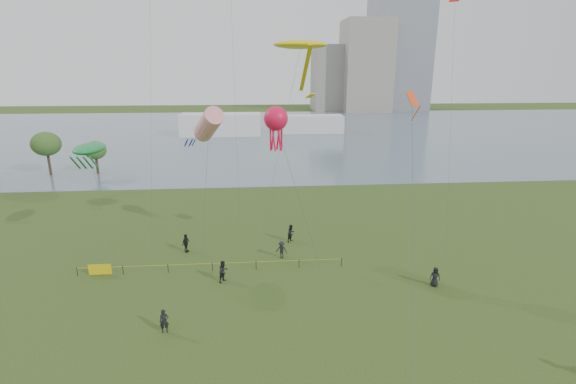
{
  "coord_description": "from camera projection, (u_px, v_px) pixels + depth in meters",
  "views": [
    {
      "loc": [
        -2.67,
        -23.13,
        17.8
      ],
      "look_at": [
        0.0,
        10.0,
        8.0
      ],
      "focal_mm": 26.0,
      "sensor_mm": 36.0,
      "label": 1
    }
  ],
  "objects": [
    {
      "name": "lake",
      "position": [
        264.0,
        132.0,
        122.96
      ],
      "size": [
        400.0,
        120.0,
        0.08
      ],
      "primitive_type": "cube",
      "color": "slate",
      "rests_on": "ground_plane"
    },
    {
      "name": "building_mid",
      "position": [
        366.0,
        66.0,
        180.41
      ],
      "size": [
        20.0,
        20.0,
        38.0
      ],
      "primitive_type": "cube",
      "color": "gray",
      "rests_on": "ground_plane"
    },
    {
      "name": "spectator_b",
      "position": [
        282.0,
        250.0,
        40.69
      ],
      "size": [
        1.29,
        1.01,
        1.74
      ],
      "primitive_type": "imported",
      "rotation": [
        0.0,
        0.0,
        -0.37
      ],
      "color": "black",
      "rests_on": "ground_plane"
    },
    {
      "name": "ground_plane",
      "position": [
        300.0,
        352.0,
        27.36
      ],
      "size": [
        400.0,
        400.0,
        0.0
      ],
      "primitive_type": "plane",
      "color": "#253A12"
    },
    {
      "name": "pavilion_left",
      "position": [
        221.0,
        124.0,
        116.41
      ],
      "size": [
        22.0,
        8.0,
        6.0
      ],
      "primitive_type": "cube",
      "color": "white",
      "rests_on": "ground_plane"
    },
    {
      "name": "building_low",
      "position": [
        331.0,
        78.0,
        186.48
      ],
      "size": [
        16.0,
        18.0,
        28.0
      ],
      "primitive_type": "cube",
      "color": "gray",
      "rests_on": "ground_plane"
    },
    {
      "name": "trees",
      "position": [
        18.0,
        146.0,
        67.6
      ],
      "size": [
        19.76,
        12.21,
        8.97
      ],
      "color": "#342417",
      "rests_on": "ground_plane"
    },
    {
      "name": "pavilion_right",
      "position": [
        312.0,
        124.0,
        121.42
      ],
      "size": [
        18.0,
        7.0,
        5.0
      ],
      "primitive_type": "cube",
      "color": "silver",
      "rests_on": "ground_plane"
    },
    {
      "name": "kite_delta",
      "position": [
        413.0,
        114.0,
        31.04
      ],
      "size": [
        4.65,
        14.93,
        16.21
      ],
      "rotation": [
        0.0,
        0.0,
        0.04
      ],
      "color": "#3F3F42"
    },
    {
      "name": "spectator_f",
      "position": [
        164.0,
        321.0,
        29.15
      ],
      "size": [
        0.71,
        0.54,
        1.76
      ],
      "primitive_type": "imported",
      "rotation": [
        0.0,
        0.0,
        0.2
      ],
      "color": "black",
      "rests_on": "ground_plane"
    },
    {
      "name": "spectator_d",
      "position": [
        435.0,
        277.0,
        35.43
      ],
      "size": [
        0.96,
        0.75,
        1.72
      ],
      "primitive_type": "imported",
      "rotation": [
        0.0,
        0.0,
        -0.27
      ],
      "color": "black",
      "rests_on": "ground_plane"
    },
    {
      "name": "fence",
      "position": [
        144.0,
        268.0,
        37.69
      ],
      "size": [
        24.07,
        0.07,
        1.05
      ],
      "color": "black",
      "rests_on": "ground_plane"
    },
    {
      "name": "spectator_g",
      "position": [
        291.0,
        233.0,
        44.57
      ],
      "size": [
        1.17,
        1.17,
        1.92
      ],
      "primitive_type": "imported",
      "rotation": [
        0.0,
        0.0,
        0.8
      ],
      "color": "black",
      "rests_on": "ground_plane"
    },
    {
      "name": "kite_windsock",
      "position": [
        208.0,
        125.0,
        41.7
      ],
      "size": [
        4.33,
        5.65,
        14.46
      ],
      "rotation": [
        0.0,
        0.0,
        0.06
      ],
      "color": "#3F3F42"
    },
    {
      "name": "spectator_a",
      "position": [
        224.0,
        271.0,
        36.15
      ],
      "size": [
        1.17,
        1.19,
        1.94
      ],
      "primitive_type": "imported",
      "rotation": [
        0.0,
        0.0,
        0.85
      ],
      "color": "black",
      "rests_on": "ground_plane"
    },
    {
      "name": "kite_stingray",
      "position": [
        301.0,
        45.0,
        41.44
      ],
      "size": [
        7.82,
        10.19,
        20.6
      ],
      "rotation": [
        0.0,
        0.0,
        -0.08
      ],
      "color": "#3F3F42"
    },
    {
      "name": "kite_creature",
      "position": [
        89.0,
        149.0,
        38.63
      ],
      "size": [
        3.86,
        6.76,
        11.21
      ],
      "rotation": [
        0.0,
        0.0,
        -0.09
      ],
      "color": "#3F3F42"
    },
    {
      "name": "spectator_c",
      "position": [
        186.0,
        243.0,
        42.05
      ],
      "size": [
        0.91,
        1.21,
        1.91
      ],
      "primitive_type": "imported",
      "rotation": [
        0.0,
        0.0,
        1.12
      ],
      "color": "black",
      "rests_on": "ground_plane"
    },
    {
      "name": "kite_octopus",
      "position": [
        276.0,
        119.0,
        37.44
      ],
      "size": [
        4.96,
        3.76,
        14.65
      ],
      "rotation": [
        0.0,
        0.0,
        0.22
      ],
      "color": "#3F3F42"
    }
  ]
}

